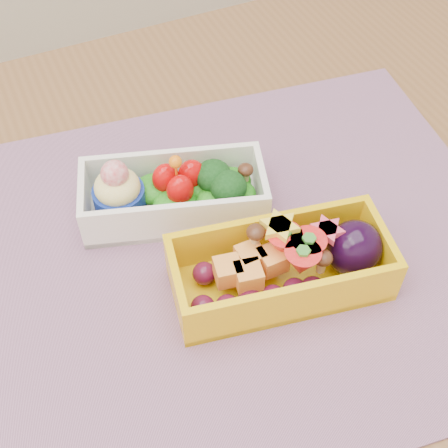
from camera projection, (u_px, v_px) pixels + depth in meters
name	position (u px, v px, depth m)	size (l,w,h in m)	color
table	(183.00, 326.00, 0.65)	(1.20, 0.80, 0.75)	brown
placemat	(219.00, 256.00, 0.58)	(0.57, 0.44, 0.00)	#9B6B8B
bento_white	(173.00, 194.00, 0.60)	(0.19, 0.13, 0.07)	white
bento_yellow	(286.00, 266.00, 0.54)	(0.21, 0.12, 0.06)	#EBB70C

